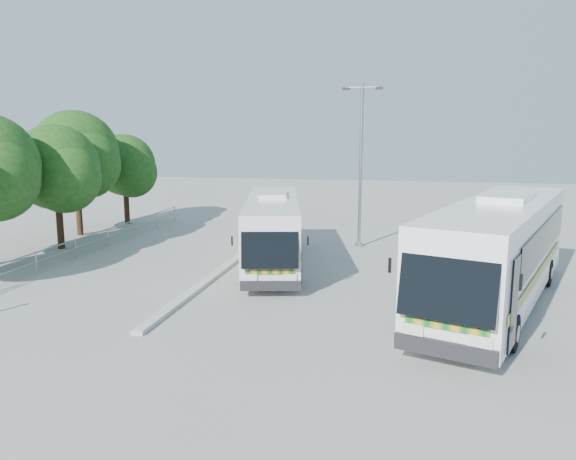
% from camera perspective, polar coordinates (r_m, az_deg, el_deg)
% --- Properties ---
extents(ground, '(100.00, 100.00, 0.00)m').
position_cam_1_polar(ground, '(22.47, -2.87, -5.82)').
color(ground, '#969691').
rests_on(ground, ground).
extents(kerb_divider, '(0.40, 16.00, 0.15)m').
position_cam_1_polar(kerb_divider, '(24.95, -6.83, -4.09)').
color(kerb_divider, '#B2B2AD').
rests_on(kerb_divider, ground).
extents(railing, '(0.06, 22.00, 1.00)m').
position_cam_1_polar(railing, '(29.84, -19.75, -0.97)').
color(railing, gray).
rests_on(railing, ground).
extents(tree_far_c, '(4.97, 4.69, 6.49)m').
position_cam_1_polar(tree_far_c, '(31.48, -22.40, 5.87)').
color(tree_far_c, '#382314').
rests_on(tree_far_c, ground).
extents(tree_far_d, '(5.62, 5.30, 7.33)m').
position_cam_1_polar(tree_far_d, '(35.20, -20.69, 7.25)').
color(tree_far_d, '#382314').
rests_on(tree_far_d, ground).
extents(tree_far_e, '(4.54, 4.28, 5.92)m').
position_cam_1_polar(tree_far_e, '(38.79, -16.18, 6.33)').
color(tree_far_e, '#382314').
rests_on(tree_far_e, ground).
extents(coach_main, '(4.60, 11.40, 3.10)m').
position_cam_1_polar(coach_main, '(25.89, -1.60, 0.18)').
color(coach_main, silver).
rests_on(coach_main, ground).
extents(coach_adjacent, '(6.86, 13.43, 3.69)m').
position_cam_1_polar(coach_adjacent, '(21.03, 20.63, -1.89)').
color(coach_adjacent, white).
rests_on(coach_adjacent, ground).
extents(lamppost, '(2.09, 0.29, 8.55)m').
position_cam_1_polar(lamppost, '(29.85, 7.41, 7.24)').
color(lamppost, '#979A9F').
rests_on(lamppost, ground).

